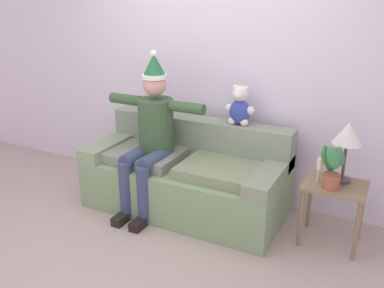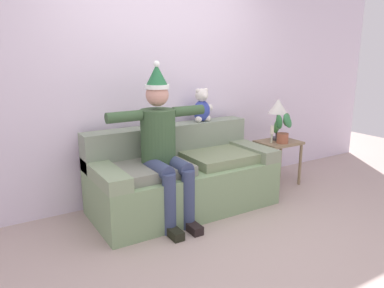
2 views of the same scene
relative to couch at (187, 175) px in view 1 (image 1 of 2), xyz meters
The scene contains 9 objects.
ground_plane 1.08m from the couch, 90.00° to the right, with size 10.00×10.00×0.00m, color #B29B92.
back_wall 1.14m from the couch, 90.00° to the left, with size 7.00×0.10×2.70m, color silver.
couch is the anchor object (origin of this frame).
person_seated 0.57m from the couch, 151.59° to the right, with size 1.02×0.77×1.55m.
teddy_bear 0.85m from the couch, 32.45° to the left, with size 0.29×0.17×0.38m.
side_table 1.39m from the couch, ahead, with size 0.50×0.40×0.55m.
table_lamp 1.55m from the couch, ahead, with size 0.24×0.24×0.52m.
potted_plant 1.41m from the couch, ahead, with size 0.21×0.25×0.39m.
candle_tall 1.30m from the couch, ahead, with size 0.04×0.04×0.21m.
Camera 1 is at (1.75, -2.25, 2.04)m, focal length 38.64 mm.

